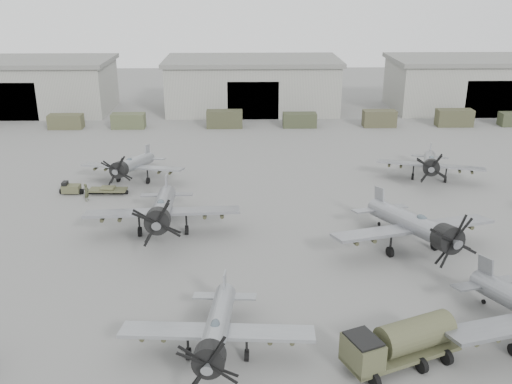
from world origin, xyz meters
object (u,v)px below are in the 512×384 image
Objects in this scene: aircraft_mid_2 at (416,226)px; ground_crew at (87,192)px; aircraft_mid_1 at (162,210)px; aircraft_far_1 at (431,163)px; fuel_tanker at (400,341)px; aircraft_far_0 at (132,165)px; aircraft_near_1 at (217,330)px; tug_trailer at (85,189)px.

aircraft_mid_2 is 32.48m from ground_crew.
aircraft_far_1 is at bearing 22.90° from aircraft_mid_1.
aircraft_far_1 is at bearing 47.00° from fuel_tanker.
aircraft_mid_2 reaches higher than ground_crew.
aircraft_far_0 is at bearing 107.21° from aircraft_mid_1.
aircraft_mid_1 reaches higher than aircraft_far_1.
aircraft_far_1 is at bearing 53.78° from aircraft_mid_2.
aircraft_near_1 is at bearing -108.36° from aircraft_far_1.
aircraft_far_1 is 6.34× the size of ground_crew.
aircraft_mid_1 is 14.75m from aircraft_far_0.
aircraft_far_1 reaches higher than aircraft_near_1.
aircraft_mid_1 is at bearing -115.72° from ground_crew.
tug_trailer is at bearing -158.12° from aircraft_far_1.
aircraft_mid_2 is at bearing 47.96° from fuel_tanker.
aircraft_mid_1 is 30.96m from aircraft_far_1.
aircraft_mid_2 is at bearing -23.11° from tug_trailer.
aircraft_mid_1 is at bearing 153.89° from aircraft_mid_2.
aircraft_far_0 is at bearing -163.11° from aircraft_far_1.
aircraft_mid_2 is at bearing -93.66° from aircraft_far_1.
aircraft_mid_1 is (-5.43, 17.61, 0.37)m from aircraft_near_1.
fuel_tanker is (16.13, -18.19, -0.90)m from aircraft_mid_1.
aircraft_mid_2 is 2.06× the size of tug_trailer.
aircraft_mid_2 is 1.20× the size of aircraft_far_1.
fuel_tanker is at bearing -51.57° from aircraft_mid_1.
aircraft_near_1 is 1.01× the size of aircraft_far_0.
aircraft_near_1 is at bearing -75.99° from aircraft_mid_1.
aircraft_mid_2 is at bearing -23.21° from aircraft_far_0.
aircraft_far_1 is (22.38, 31.20, 0.01)m from aircraft_near_1.
fuel_tanker is (10.70, -0.58, -0.53)m from aircraft_near_1.
aircraft_far_1 is at bearing 58.17° from aircraft_near_1.
aircraft_mid_1 reaches higher than aircraft_near_1.
aircraft_near_1 is 1.00× the size of aircraft_far_1.
aircraft_far_0 is (-26.19, 17.86, -0.46)m from aircraft_mid_2.
fuel_tanker is 38.57m from tug_trailer.
aircraft_mid_1 is 7.44× the size of ground_crew.
fuel_tanker is (-11.69, -31.78, -0.54)m from aircraft_far_1.
tug_trailer is (-14.95, 28.20, -1.60)m from aircraft_near_1.
aircraft_mid_2 is (21.07, -4.03, 0.05)m from aircraft_mid_1.
aircraft_near_1 reaches higher than tug_trailer.
aircraft_near_1 is at bearing -132.97° from ground_crew.
aircraft_mid_1 is 21.45m from aircraft_mid_2.
aircraft_mid_2 is (15.63, 13.58, 0.42)m from aircraft_near_1.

